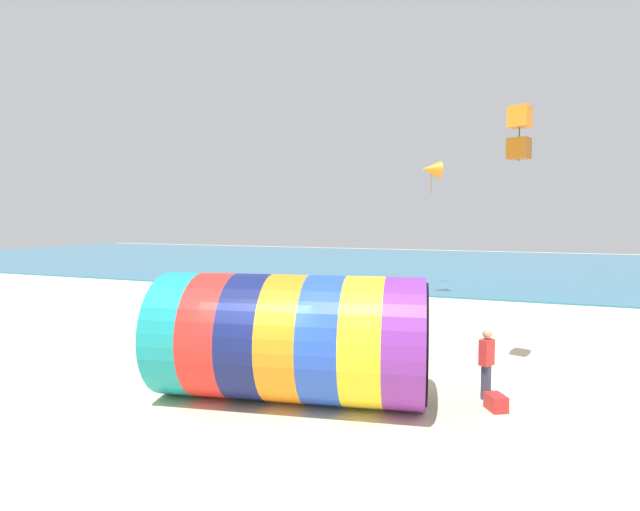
{
  "coord_description": "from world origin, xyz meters",
  "views": [
    {
      "loc": [
        5.16,
        -10.03,
        4.36
      ],
      "look_at": [
        0.3,
        2.73,
        3.34
      ],
      "focal_mm": 28.0,
      "sensor_mm": 36.0,
      "label": 1
    }
  ],
  "objects_px": {
    "kite_orange_box": "(519,133)",
    "beach_flag": "(182,285)",
    "kite_orange_delta": "(431,169)",
    "giant_inflatable_tube": "(291,337)",
    "cooler_box": "(496,402)",
    "kite_handler": "(486,363)",
    "bystander_near_water": "(196,300)"
  },
  "relations": [
    {
      "from": "kite_orange_box",
      "to": "beach_flag",
      "type": "bearing_deg",
      "value": -165.67
    },
    {
      "from": "kite_orange_delta",
      "to": "kite_orange_box",
      "type": "relative_size",
      "value": 1.21
    },
    {
      "from": "giant_inflatable_tube",
      "to": "cooler_box",
      "type": "distance_m",
      "value": 4.93
    },
    {
      "from": "kite_handler",
      "to": "cooler_box",
      "type": "bearing_deg",
      "value": -68.86
    },
    {
      "from": "kite_orange_delta",
      "to": "beach_flag",
      "type": "bearing_deg",
      "value": -108.71
    },
    {
      "from": "giant_inflatable_tube",
      "to": "cooler_box",
      "type": "bearing_deg",
      "value": 12.13
    },
    {
      "from": "kite_orange_delta",
      "to": "bystander_near_water",
      "type": "bearing_deg",
      "value": -130.83
    },
    {
      "from": "bystander_near_water",
      "to": "cooler_box",
      "type": "distance_m",
      "value": 13.63
    },
    {
      "from": "kite_handler",
      "to": "kite_orange_box",
      "type": "height_order",
      "value": "kite_orange_box"
    },
    {
      "from": "beach_flag",
      "to": "kite_orange_delta",
      "type": "bearing_deg",
      "value": 71.29
    },
    {
      "from": "giant_inflatable_tube",
      "to": "kite_orange_delta",
      "type": "height_order",
      "value": "kite_orange_delta"
    },
    {
      "from": "kite_orange_box",
      "to": "bystander_near_water",
      "type": "relative_size",
      "value": 0.87
    },
    {
      "from": "bystander_near_water",
      "to": "beach_flag",
      "type": "relative_size",
      "value": 0.64
    },
    {
      "from": "giant_inflatable_tube",
      "to": "beach_flag",
      "type": "xyz_separation_m",
      "value": [
        -4.31,
        1.63,
        0.87
      ]
    },
    {
      "from": "kite_orange_delta",
      "to": "beach_flag",
      "type": "distance_m",
      "value": 16.54
    },
    {
      "from": "kite_orange_delta",
      "to": "cooler_box",
      "type": "height_order",
      "value": "kite_orange_delta"
    },
    {
      "from": "kite_orange_box",
      "to": "cooler_box",
      "type": "height_order",
      "value": "kite_orange_box"
    },
    {
      "from": "kite_orange_delta",
      "to": "bystander_near_water",
      "type": "xyz_separation_m",
      "value": [
        -8.37,
        -9.69,
        -6.1
      ]
    },
    {
      "from": "kite_handler",
      "to": "beach_flag",
      "type": "xyz_separation_m",
      "value": [
        -8.7,
        -0.02,
        1.5
      ]
    },
    {
      "from": "kite_handler",
      "to": "beach_flag",
      "type": "distance_m",
      "value": 8.83
    },
    {
      "from": "bystander_near_water",
      "to": "kite_handler",
      "type": "bearing_deg",
      "value": -24.02
    },
    {
      "from": "giant_inflatable_tube",
      "to": "bystander_near_water",
      "type": "xyz_separation_m",
      "value": [
        -7.59,
        6.99,
        -0.63
      ]
    },
    {
      "from": "kite_handler",
      "to": "kite_orange_box",
      "type": "xyz_separation_m",
      "value": [
        0.61,
        2.36,
        5.8
      ]
    },
    {
      "from": "kite_handler",
      "to": "bystander_near_water",
      "type": "xyz_separation_m",
      "value": [
        -11.98,
        5.34,
        0.0
      ]
    },
    {
      "from": "bystander_near_water",
      "to": "beach_flag",
      "type": "distance_m",
      "value": 6.45
    },
    {
      "from": "bystander_near_water",
      "to": "cooler_box",
      "type": "bearing_deg",
      "value": -26.09
    },
    {
      "from": "kite_handler",
      "to": "kite_orange_box",
      "type": "bearing_deg",
      "value": 75.47
    },
    {
      "from": "kite_orange_box",
      "to": "beach_flag",
      "type": "relative_size",
      "value": 0.56
    },
    {
      "from": "bystander_near_water",
      "to": "beach_flag",
      "type": "bearing_deg",
      "value": -58.57
    },
    {
      "from": "kite_orange_delta",
      "to": "kite_orange_box",
      "type": "xyz_separation_m",
      "value": [
        4.22,
        -12.67,
        -0.31
      ]
    },
    {
      "from": "giant_inflatable_tube",
      "to": "cooler_box",
      "type": "height_order",
      "value": "giant_inflatable_tube"
    },
    {
      "from": "kite_handler",
      "to": "kite_orange_delta",
      "type": "bearing_deg",
      "value": 103.5
    }
  ]
}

